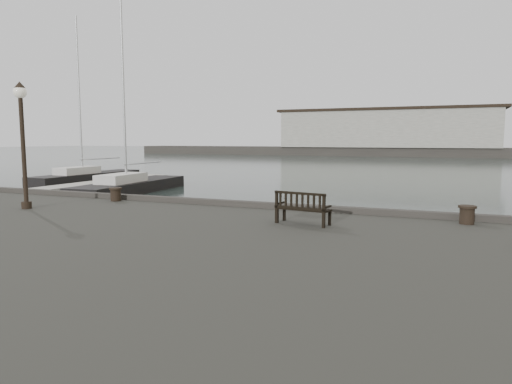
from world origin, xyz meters
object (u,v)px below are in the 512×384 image
(lamp_post, at_px, (22,128))
(yacht_c, at_px, (131,189))
(bollard_right, at_px, (467,215))
(yacht_b, at_px, (88,179))
(bollard_left, at_px, (116,194))
(bench, at_px, (303,214))

(lamp_post, relative_size, yacht_c, 0.27)
(bollard_right, relative_size, yacht_b, 0.03)
(yacht_c, bearing_deg, bollard_left, -58.02)
(bench, xyz_separation_m, lamp_post, (-8.82, -0.76, 2.26))
(bollard_right, bearing_deg, yacht_c, 147.49)
(bollard_left, height_order, lamp_post, lamp_post)
(bollard_left, distance_m, lamp_post, 3.68)
(bench, distance_m, lamp_post, 9.14)
(bench, bearing_deg, bollard_left, 175.85)
(bollard_right, xyz_separation_m, lamp_post, (-12.72, -2.43, 2.28))
(bench, distance_m, bollard_left, 7.61)
(yacht_b, bearing_deg, bollard_right, -30.40)
(bollard_right, distance_m, yacht_b, 34.76)
(lamp_post, height_order, yacht_b, yacht_b)
(bench, relative_size, bollard_right, 3.12)
(yacht_c, bearing_deg, yacht_b, 145.72)
(bollard_left, bearing_deg, bench, -13.34)
(bollard_right, bearing_deg, bollard_left, 179.57)
(yacht_c, bearing_deg, bollard_right, -36.64)
(bench, relative_size, yacht_c, 0.10)
(bench, xyz_separation_m, bollard_right, (3.90, 1.67, -0.02))
(yacht_b, xyz_separation_m, yacht_c, (8.49, -4.93, -0.00))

